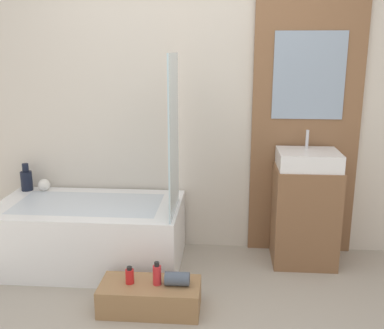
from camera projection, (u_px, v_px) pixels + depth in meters
wall_tiled_back at (189, 96)px, 3.68m from camera, size 4.20×0.06×2.60m
wall_wood_accent at (307, 97)px, 3.55m from camera, size 0.86×0.04×2.60m
bathtub at (90, 233)px, 3.57m from camera, size 1.44×0.79×0.51m
glass_shower_screen at (174, 135)px, 3.20m from camera, size 0.01×0.53×1.15m
wooden_step_bench at (150, 297)px, 2.96m from camera, size 0.66×0.31×0.19m
vanity_cabinet at (305, 216)px, 3.57m from camera, size 0.49×0.41×0.79m
sink at (308, 159)px, 3.45m from camera, size 0.47×0.38×0.28m
vase_tall_dark at (26, 179)px, 3.81m from camera, size 0.10×0.10×0.23m
vase_round_light at (44, 185)px, 3.81m from camera, size 0.10×0.10×0.10m
bottle_soap_primary at (130, 276)px, 2.93m from camera, size 0.06×0.06×0.12m
bottle_soap_secondary at (157, 274)px, 2.92m from camera, size 0.06×0.06×0.16m
towel_roll at (177, 279)px, 2.91m from camera, size 0.16×0.09×0.09m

